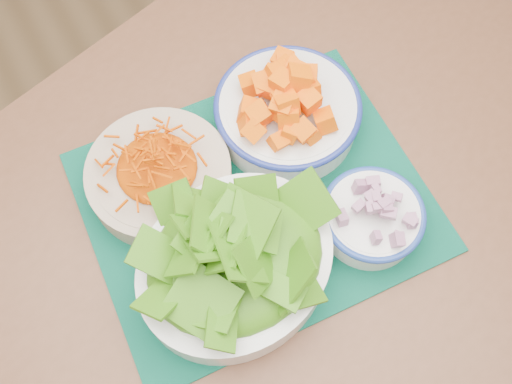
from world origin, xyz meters
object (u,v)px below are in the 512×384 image
table (257,231)px  placemat (256,201)px  carrot_bowl (159,173)px  lettuce_bowl (235,259)px  squash_bowl (288,105)px  onion_bowl (373,215)px

table → placemat: placemat is taller
carrot_bowl → lettuce_bowl: bearing=-79.9°
carrot_bowl → lettuce_bowl: 0.18m
placemat → carrot_bowl: size_ratio=2.11×
table → squash_bowl: bearing=27.2°
table → placemat: bearing=59.5°
carrot_bowl → placemat: bearing=-40.5°
table → squash_bowl: (0.11, 0.10, 0.15)m
carrot_bowl → lettuce_bowl: size_ratio=0.72×
lettuce_bowl → squash_bowl: bearing=31.4°
carrot_bowl → squash_bowl: size_ratio=0.99×
carrot_bowl → squash_bowl: bearing=0.0°
squash_bowl → onion_bowl: squash_bowl is taller
squash_bowl → onion_bowl: 0.21m
lettuce_bowl → onion_bowl: size_ratio=2.01×
lettuce_bowl → carrot_bowl: bearing=87.9°
carrot_bowl → onion_bowl: 0.31m
table → onion_bowl: size_ratio=8.89×
placemat → lettuce_bowl: lettuce_bowl is taller
squash_bowl → lettuce_bowl: (-0.19, -0.18, 0.01)m
placemat → onion_bowl: 0.17m
table → placemat: (0.00, 0.01, 0.10)m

